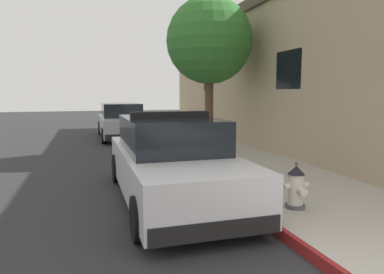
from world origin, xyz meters
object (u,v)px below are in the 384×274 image
police_cruiser (171,161)px  fire_hydrant (296,187)px  parked_car_silver_ahead (121,122)px  street_tree (209,41)px

police_cruiser → fire_hydrant: size_ratio=6.37×
police_cruiser → fire_hydrant: bearing=-41.8°
parked_car_silver_ahead → street_tree: (2.40, -5.08, 2.96)m
street_tree → police_cruiser: bearing=-117.3°
parked_car_silver_ahead → street_tree: bearing=-64.7°
fire_hydrant → street_tree: street_tree is taller
police_cruiser → fire_hydrant: (1.71, -1.53, -0.24)m
fire_hydrant → police_cruiser: bearing=138.2°
parked_car_silver_ahead → fire_hydrant: parked_car_silver_ahead is taller
police_cruiser → street_tree: size_ratio=0.97×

